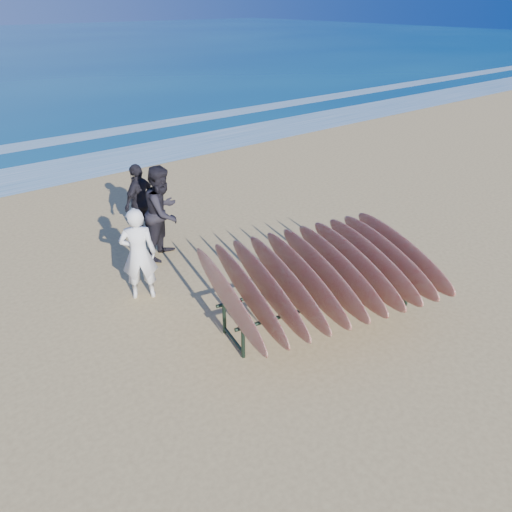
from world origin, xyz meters
The scene contains 7 objects.
ground centered at (0.00, 0.00, 0.00)m, with size 120.00×120.00×0.00m, color tan.
foam_near centered at (0.00, 10.00, 0.01)m, with size 160.00×160.00×0.00m, color white.
foam_far centered at (0.00, 13.50, 0.01)m, with size 160.00×160.00×0.00m, color white.
surfboard_rack centered at (0.59, -0.06, 0.82)m, with size 3.60×3.06×1.27m.
person_white centered at (-1.26, 2.28, 0.80)m, with size 0.58×0.38×1.59m, color silver.
person_dark_a centered at (-0.19, 3.37, 0.90)m, with size 0.88×0.68×1.81m, color black.
person_dark_b centered at (-0.14, 4.42, 0.79)m, with size 0.93×0.39×1.58m, color black.
Camera 1 is at (-4.28, -4.53, 4.51)m, focal length 35.00 mm.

